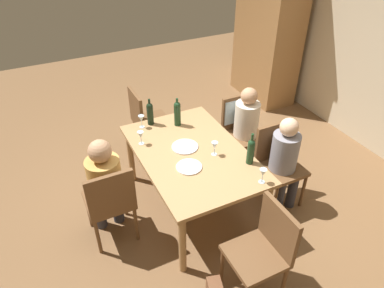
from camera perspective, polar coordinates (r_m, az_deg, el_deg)
name	(u,v)px	position (r m, az deg, el deg)	size (l,w,h in m)	color
ground_plane	(192,205)	(4.12, 0.00, -9.65)	(10.00, 10.00, 0.00)	brown
armoire_cabinet	(268,32)	(6.02, 12.04, 17.06)	(1.18, 0.62, 2.18)	olive
dining_table	(192,159)	(3.68, 0.00, -2.34)	(1.59, 1.04, 0.75)	#A87F51
chair_near	(110,200)	(3.49, -12.90, -8.73)	(0.44, 0.44, 0.92)	brown
chair_far_right	(277,159)	(3.99, 13.45, -2.36)	(0.44, 0.44, 0.92)	brown
chair_far_left	(240,122)	(4.44, 7.73, 3.54)	(0.46, 0.44, 0.92)	brown
chair_left_end	(146,118)	(4.63, -7.42, 4.11)	(0.44, 0.44, 0.92)	brown
chair_right_end	(265,247)	(3.10, 11.54, -15.73)	(0.44, 0.44, 0.92)	brown
person_woman_host	(105,183)	(3.49, -13.68, -5.99)	(0.36, 0.32, 1.16)	#33333D
person_man_bearded	(285,157)	(3.87, 14.66, -2.08)	(0.33, 0.29, 1.09)	#33333D
person_man_guest	(247,124)	(4.31, 8.84, 3.13)	(0.34, 0.29, 1.10)	#33333D
wine_bottle_tall_green	(177,113)	(3.98, -2.35, 4.99)	(0.08, 0.08, 0.33)	#19381E
wine_bottle_dark_red	(150,113)	(4.03, -6.71, 4.94)	(0.07, 0.07, 0.31)	black
wine_bottle_short_olive	(251,151)	(3.45, 9.35, -1.05)	(0.07, 0.07, 0.34)	#19381E
wine_glass_near_left	(141,135)	(3.73, -8.18, 1.39)	(0.07, 0.07, 0.15)	silver
wine_glass_centre	(141,119)	(4.00, -8.08, 3.96)	(0.07, 0.07, 0.15)	silver
wine_glass_near_right	(215,146)	(3.54, 3.63, -0.29)	(0.07, 0.07, 0.15)	silver
wine_glass_far	(263,173)	(3.27, 11.25, -4.56)	(0.07, 0.07, 0.15)	silver
dinner_plate_host	(189,167)	(3.43, -0.48, -3.66)	(0.25, 0.25, 0.01)	white
dinner_plate_guest_left	(185,147)	(3.69, -1.14, -0.43)	(0.27, 0.27, 0.01)	white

